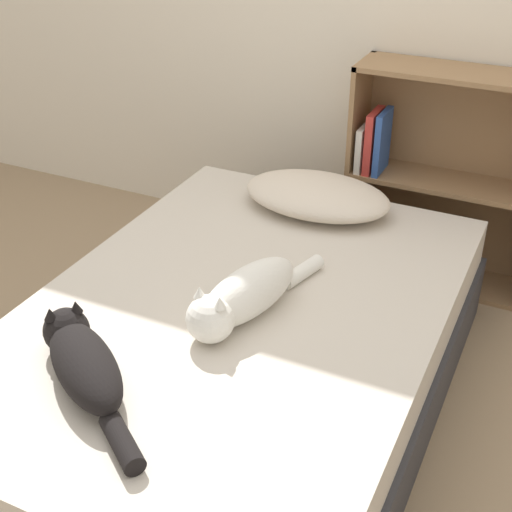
# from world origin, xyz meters

# --- Properties ---
(ground_plane) EXTENTS (8.00, 8.00, 0.00)m
(ground_plane) POSITION_xyz_m (0.00, 0.00, 0.00)
(ground_plane) COLOR #997F60
(bed) EXTENTS (1.24, 1.83, 0.43)m
(bed) POSITION_xyz_m (0.00, 0.00, 0.21)
(bed) COLOR #333338
(bed) RESTS_ON ground_plane
(pillow) EXTENTS (0.57, 0.36, 0.12)m
(pillow) POSITION_xyz_m (-0.01, 0.71, 0.49)
(pillow) COLOR beige
(pillow) RESTS_ON bed
(cat_light) EXTENTS (0.23, 0.58, 0.16)m
(cat_light) POSITION_xyz_m (0.05, -0.06, 0.50)
(cat_light) COLOR white
(cat_light) RESTS_ON bed
(cat_dark) EXTENTS (0.51, 0.41, 0.15)m
(cat_dark) POSITION_xyz_m (-0.21, -0.48, 0.49)
(cat_dark) COLOR black
(cat_dark) RESTS_ON bed
(bookshelf) EXTENTS (0.78, 0.26, 0.91)m
(bookshelf) POSITION_xyz_m (0.37, 1.16, 0.47)
(bookshelf) COLOR #8E6B47
(bookshelf) RESTS_ON ground_plane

